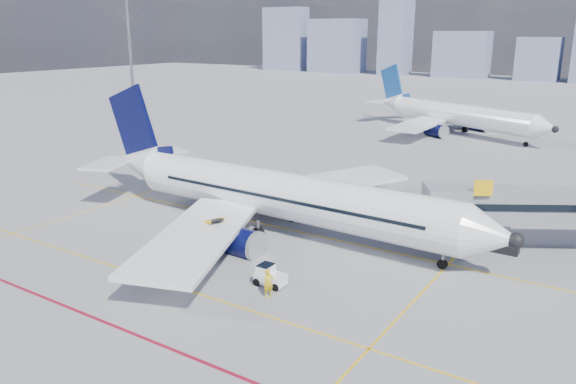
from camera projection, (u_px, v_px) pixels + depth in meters
name	position (u px, v px, depth m)	size (l,w,h in m)	color
ground	(237.00, 260.00, 43.30)	(420.00, 420.00, 0.00)	gray
apron_markings	(197.00, 276.00, 40.44)	(90.00, 35.12, 0.01)	#F9B70D
floodlight_mast_nw	(130.00, 51.00, 100.61)	(3.20, 0.61, 25.45)	slate
distant_skyline	(561.00, 48.00, 195.86)	(254.46, 13.95, 29.20)	gray
main_aircraft	(269.00, 193.00, 49.52)	(42.27, 36.82, 12.32)	white
second_aircraft	(454.00, 114.00, 96.89)	(36.15, 30.49, 11.16)	white
baggage_tug	(269.00, 276.00, 38.79)	(2.17, 1.32, 1.49)	white
cargo_dolly	(201.00, 246.00, 43.53)	(3.37, 2.02, 1.73)	black
belt_loader	(195.00, 229.00, 47.85)	(6.79, 3.76, 2.76)	black
ramp_worker	(268.00, 283.00, 37.01)	(0.71, 0.47, 1.96)	gold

